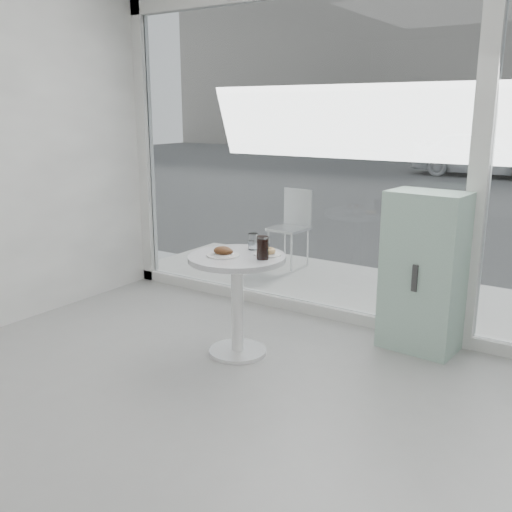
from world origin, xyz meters
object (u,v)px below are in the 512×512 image
Objects in this scene: main_table at (237,284)px; plate_fritter at (223,252)px; water_tumbler_a at (253,242)px; cola_glass at (263,248)px; mint_cabinet at (423,272)px; car_white at (483,153)px; water_tumbler_b at (265,246)px; patio_chair at (292,223)px; plate_donut at (268,252)px.

main_table is 3.23× the size of plate_fritter.
water_tumbler_a is at bearing 76.56° from plate_fritter.
cola_glass is at bearing 3.64° from main_table.
mint_cabinet is at bearing 43.64° from cola_glass.
water_tumbler_b is (1.37, -13.32, 0.18)m from car_white.
water_tumbler_a is at bearing -172.82° from car_white.
water_tumbler_a reaches higher than plate_fritter.
patio_chair is 0.23× the size of car_white.
car_white is 13.38m from water_tumbler_a.
patio_chair is 2.26m from water_tumbler_a.
water_tumbler_a is (0.85, -2.08, 0.27)m from patio_chair.
water_tumbler_a is 0.75× the size of cola_glass.
water_tumbler_b is (-1.00, -0.66, 0.21)m from mint_cabinet.
mint_cabinet is 1.20m from plate_donut.
plate_fritter is at bearing -163.59° from cola_glass.
mint_cabinet is 1.31m from water_tumbler_a.
car_white is 18.69× the size of plate_donut.
car_white is 13.48m from plate_donut.
plate_fritter reaches higher than main_table.
main_table is at bearing -144.65° from plate_donut.
water_tumbler_a is 1.16× the size of water_tumbler_b.
patio_chair is 11.25m from car_white.
car_white is (-2.37, 12.66, 0.03)m from mint_cabinet.
water_tumbler_a is (0.07, 0.29, 0.03)m from plate_fritter.
mint_cabinet is 0.33× the size of car_white.
plate_fritter is at bearing -173.22° from car_white.
mint_cabinet reaches higher than plate_fritter.
car_white is at bearing 96.21° from cola_glass.
main_table is at bearing -172.90° from car_white.
cola_glass reaches higher than water_tumbler_b.
car_white is at bearing 96.13° from plate_donut.
patio_chair is at bearing 108.31° from plate_fritter.
cola_glass is at bearing -42.93° from water_tumbler_a.
car_white is (-1.26, 13.53, 0.09)m from main_table.
water_tumbler_b is (-0.07, 0.08, 0.03)m from plate_donut.
water_tumbler_b is at bearing 56.68° from plate_fritter.
water_tumbler_a is (-0.00, 0.22, 0.27)m from main_table.
mint_cabinet is 7.42× the size of cola_glass.
mint_cabinet is at bearing 38.50° from plate_donut.
mint_cabinet reaches higher than plate_donut.
water_tumbler_a is 0.30m from cola_glass.
plate_donut is (0.25, 0.20, -0.01)m from plate_fritter.
water_tumbler_a is at bearing 155.15° from plate_donut.
water_tumbler_b is (0.11, 0.21, 0.27)m from main_table.
patio_chair is 7.09× the size of water_tumbler_a.
patio_chair is at bearing 115.10° from cola_glass.
water_tumbler_b is at bearing -141.81° from mint_cabinet.
patio_chair reaches higher than main_table.
patio_chair is 3.69× the size of plate_fritter.
plate_fritter is at bearing -134.86° from main_table.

